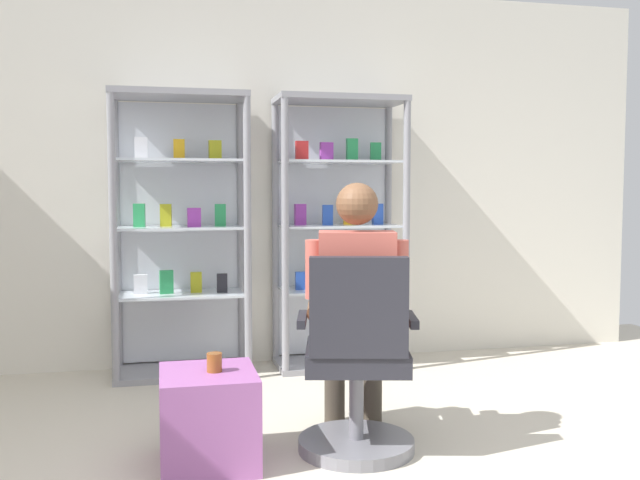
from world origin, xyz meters
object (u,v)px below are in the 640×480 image
object	(u,v)px
seated_shopkeeper	(356,301)
tea_glass	(214,362)
display_cabinet_right	(337,231)
office_chair	(357,373)
storage_crate	(208,418)
display_cabinet_left	(180,233)

from	to	relation	value
seated_shopkeeper	tea_glass	size ratio (longest dim) A/B	14.99
display_cabinet_right	office_chair	world-z (taller)	display_cabinet_right
office_chair	storage_crate	bearing A→B (deg)	175.92
display_cabinet_left	tea_glass	xyz separation A→B (m)	(0.10, -1.69, -0.49)
display_cabinet_right	seated_shopkeeper	size ratio (longest dim) A/B	1.47
seated_shopkeeper	tea_glass	world-z (taller)	seated_shopkeeper
storage_crate	tea_glass	bearing A→B (deg)	-18.99
seated_shopkeeper	storage_crate	size ratio (longest dim) A/B	2.76
display_cabinet_right	storage_crate	xyz separation A→B (m)	(-1.03, -1.68, -0.75)
office_chair	display_cabinet_right	bearing A→B (deg)	78.83
tea_glass	storage_crate	bearing A→B (deg)	161.01
storage_crate	tea_glass	xyz separation A→B (m)	(0.03, -0.01, 0.26)
display_cabinet_right	seated_shopkeeper	world-z (taller)	display_cabinet_right
office_chair	seated_shopkeeper	bearing A→B (deg)	76.62
office_chair	tea_glass	distance (m)	0.67
seated_shopkeeper	office_chair	bearing A→B (deg)	-103.38
display_cabinet_left	storage_crate	world-z (taller)	display_cabinet_left
office_chair	seated_shopkeeper	size ratio (longest dim) A/B	0.74
office_chair	display_cabinet_left	bearing A→B (deg)	113.77
storage_crate	tea_glass	world-z (taller)	tea_glass
display_cabinet_left	display_cabinet_right	xyz separation A→B (m)	(1.10, -0.00, 0.00)
seated_shopkeeper	tea_glass	bearing A→B (deg)	-170.32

